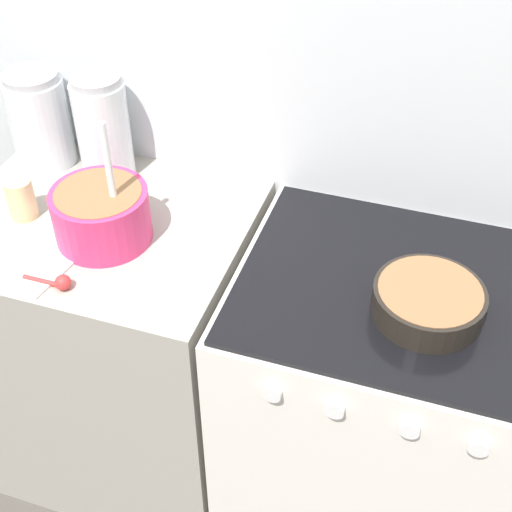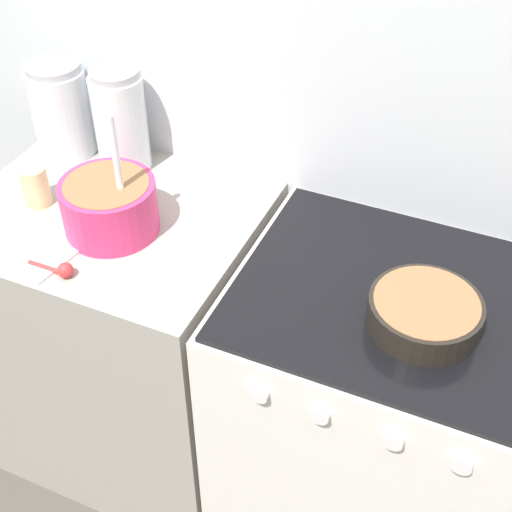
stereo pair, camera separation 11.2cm
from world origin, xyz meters
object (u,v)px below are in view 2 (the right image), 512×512
object	(u,v)px
mixing_bowl	(109,204)
tin_can	(35,186)
baking_pan	(425,312)
storage_jar_left	(62,115)
stove	(378,426)
storage_jar_middle	(121,127)

from	to	relation	value
mixing_bowl	tin_can	xyz separation A→B (m)	(-0.23, 0.01, -0.02)
baking_pan	tin_can	size ratio (longest dim) A/B	2.26
mixing_bowl	baking_pan	distance (m)	0.76
storage_jar_left	tin_can	xyz separation A→B (m)	(0.07, -0.24, -0.06)
stove	storage_jar_middle	world-z (taller)	storage_jar_middle
stove	storage_jar_left	bearing A→B (deg)	168.69
mixing_bowl	storage_jar_left	bearing A→B (deg)	140.51
baking_pan	tin_can	xyz separation A→B (m)	(-0.99, 0.03, 0.02)
mixing_bowl	baking_pan	size ratio (longest dim) A/B	1.36
mixing_bowl	stove	bearing A→B (deg)	3.92
stove	tin_can	distance (m)	1.07
storage_jar_left	tin_can	distance (m)	0.25
stove	storage_jar_middle	bearing A→B (deg)	166.20
stove	mixing_bowl	bearing A→B (deg)	-176.08
storage_jar_left	mixing_bowl	bearing A→B (deg)	-39.49
stove	storage_jar_left	xyz separation A→B (m)	(-1.01, 0.20, 0.58)
mixing_bowl	storage_jar_middle	size ratio (longest dim) A/B	1.14
storage_jar_left	stove	bearing A→B (deg)	-11.31
storage_jar_middle	baking_pan	bearing A→B (deg)	-16.80
baking_pan	stove	bearing A→B (deg)	132.47
storage_jar_left	storage_jar_middle	size ratio (longest dim) A/B	0.93
storage_jar_middle	tin_can	bearing A→B (deg)	-115.53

